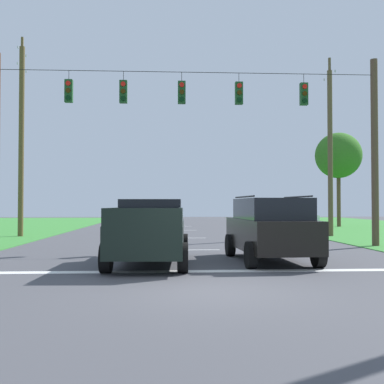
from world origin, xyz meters
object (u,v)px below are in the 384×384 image
(suv_black, at_px, (270,228))
(utility_pole_mid_right, at_px, (330,150))
(pickup_truck, at_px, (150,232))
(utility_pole_near_left, at_px, (21,136))
(distant_car_crossing_white, at_px, (287,218))
(overhead_signal_span, at_px, (188,138))
(tree_roadside_right, at_px, (338,156))

(suv_black, relative_size, utility_pole_mid_right, 0.48)
(pickup_truck, relative_size, utility_pole_near_left, 0.49)
(pickup_truck, distance_m, utility_pole_mid_right, 15.84)
(suv_black, distance_m, distant_car_crossing_white, 20.35)
(suv_black, relative_size, distant_car_crossing_white, 1.13)
(overhead_signal_span, relative_size, utility_pole_mid_right, 1.61)
(distant_car_crossing_white, height_order, utility_pole_mid_right, utility_pole_mid_right)
(pickup_truck, bearing_deg, distant_car_crossing_white, 64.96)
(utility_pole_near_left, bearing_deg, overhead_signal_span, -37.94)
(suv_black, distance_m, utility_pole_mid_right, 13.47)
(suv_black, bearing_deg, utility_pole_mid_right, 62.38)
(utility_pole_mid_right, bearing_deg, distant_car_crossing_white, 92.83)
(suv_black, xyz_separation_m, utility_pole_near_left, (-11.38, 12.14, 4.55))
(tree_roadside_right, bearing_deg, overhead_signal_span, -126.41)
(overhead_signal_span, distance_m, distant_car_crossing_white, 16.93)
(distant_car_crossing_white, bearing_deg, pickup_truck, -115.04)
(distant_car_crossing_white, distance_m, tree_roadside_right, 7.71)
(pickup_truck, height_order, utility_pole_near_left, utility_pole_near_left)
(overhead_signal_span, relative_size, tree_roadside_right, 2.14)
(pickup_truck, bearing_deg, utility_pole_near_left, 121.26)
(overhead_signal_span, distance_m, utility_pole_near_left, 11.51)
(distant_car_crossing_white, bearing_deg, overhead_signal_span, -118.70)
(overhead_signal_span, relative_size, pickup_truck, 2.97)
(utility_pole_mid_right, relative_size, utility_pole_near_left, 0.90)
(suv_black, height_order, utility_pole_mid_right, utility_pole_mid_right)
(overhead_signal_span, distance_m, tree_roadside_right, 21.86)
(distant_car_crossing_white, xyz_separation_m, tree_roadside_right, (5.04, 3.10, 4.95))
(overhead_signal_span, height_order, pickup_truck, overhead_signal_span)
(suv_black, relative_size, tree_roadside_right, 0.64)
(utility_pole_near_left, relative_size, tree_roadside_right, 1.48)
(pickup_truck, relative_size, distant_car_crossing_white, 1.27)
(pickup_truck, distance_m, suv_black, 3.78)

